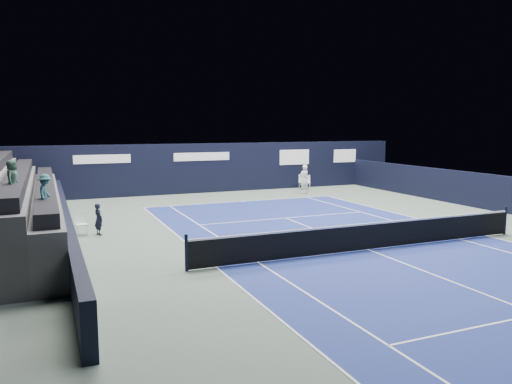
# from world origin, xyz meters

# --- Properties ---
(ground) EXTENTS (48.00, 48.00, 0.00)m
(ground) POSITION_xyz_m (0.00, 2.00, 0.00)
(ground) COLOR #526157
(ground) RESTS_ON ground
(court_surface) EXTENTS (10.97, 23.77, 0.01)m
(court_surface) POSITION_xyz_m (0.00, 0.00, 0.00)
(court_surface) COLOR navy
(court_surface) RESTS_ON ground
(enclosure_wall_right) EXTENTS (0.30, 22.00, 1.80)m
(enclosure_wall_right) POSITION_xyz_m (10.50, 6.00, 0.90)
(enclosure_wall_right) COLOR black
(enclosure_wall_right) RESTS_ON ground
(folding_chair_back_a) EXTENTS (0.53, 0.55, 0.92)m
(folding_chair_back_a) POSITION_xyz_m (6.09, 15.45, 0.61)
(folding_chair_back_a) COLOR silver
(folding_chair_back_a) RESTS_ON ground
(folding_chair_back_b) EXTENTS (0.53, 0.52, 1.00)m
(folding_chair_back_b) POSITION_xyz_m (5.71, 15.40, 0.57)
(folding_chair_back_b) COLOR silver
(folding_chair_back_b) RESTS_ON ground
(line_judge_chair) EXTENTS (0.47, 0.46, 0.91)m
(line_judge_chair) POSITION_xyz_m (-8.90, 6.38, 0.52)
(line_judge_chair) COLOR silver
(line_judge_chair) RESTS_ON ground
(line_judge) EXTENTS (0.44, 0.53, 1.24)m
(line_judge) POSITION_xyz_m (-8.26, 6.09, 0.62)
(line_judge) COLOR black
(line_judge) RESTS_ON ground
(court_markings) EXTENTS (11.03, 23.83, 0.00)m
(court_markings) POSITION_xyz_m (0.00, 0.00, 0.01)
(court_markings) COLOR white
(court_markings) RESTS_ON court_surface
(tennis_net) EXTENTS (12.90, 0.10, 1.10)m
(tennis_net) POSITION_xyz_m (0.00, 0.00, 0.51)
(tennis_net) COLOR black
(tennis_net) RESTS_ON ground
(back_sponsor_wall) EXTENTS (26.00, 0.63, 3.10)m
(back_sponsor_wall) POSITION_xyz_m (0.01, 16.50, 1.55)
(back_sponsor_wall) COLOR black
(back_sponsor_wall) RESTS_ON ground
(side_barrier_left) EXTENTS (0.33, 22.00, 1.20)m
(side_barrier_left) POSITION_xyz_m (-9.50, 5.97, 0.60)
(side_barrier_left) COLOR black
(side_barrier_left) RESTS_ON ground
(tennis_player) EXTENTS (0.74, 0.90, 1.80)m
(tennis_player) POSITION_xyz_m (4.82, 13.52, 0.90)
(tennis_player) COLOR white
(tennis_player) RESTS_ON ground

